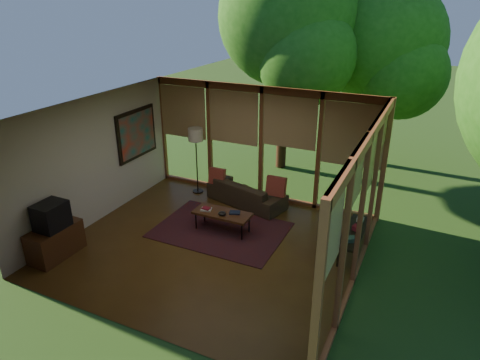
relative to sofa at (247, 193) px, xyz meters
The scene contains 25 objects.
floor 2.02m from the sofa, 85.84° to the right, with size 5.50×5.50×0.00m, color brown.
ceiling 3.14m from the sofa, 85.84° to the right, with size 5.50×5.50×0.00m, color silver.
wall_left 3.45m from the sofa, 142.48° to the right, with size 0.04×5.00×2.70m, color beige.
wall_front 4.63m from the sofa, 88.15° to the right, with size 5.50×0.04×2.70m, color beige.
window_wall_back 1.19m from the sofa, 73.76° to the left, with size 5.50×0.12×2.70m, color brown.
window_wall_right 3.68m from the sofa, 34.63° to the right, with size 0.12×5.00×2.70m, color brown.
tree_nw 4.60m from the sofa, 92.27° to the left, with size 3.50×3.50×5.79m.
tree_ne 5.51m from the sofa, 62.57° to the left, with size 3.27×3.27×5.03m.
rug 1.40m from the sofa, 88.81° to the right, with size 2.64×1.87×0.01m, color maroon.
sofa is the anchor object (origin of this frame).
pillow_left 0.81m from the sofa, behind, with size 0.39×0.13×0.39m, color maroon.
pillow_right 0.82m from the sofa, ahead, with size 0.44×0.15×0.44m, color maroon.
ct_book_lower 1.46m from the sofa, 101.06° to the right, with size 0.22×0.16×0.03m, color beige.
ct_book_upper 1.46m from the sofa, 101.06° to the right, with size 0.16×0.12×0.03m, color maroon.
ct_book_side 1.34m from the sofa, 76.02° to the right, with size 0.21×0.16×0.03m, color black.
ct_bowl 1.49m from the sofa, 85.27° to the right, with size 0.16×0.16×0.07m, color black.
media_cabinet 4.23m from the sofa, 123.33° to the right, with size 0.50×1.00×0.60m, color #512C16.
television 4.26m from the sofa, 123.10° to the right, with size 0.45×0.55×0.50m, color black.
console_book_a 2.92m from the sofa, 29.21° to the right, with size 0.22×0.16×0.08m, color #305549.
console_book_b 2.73m from the sofa, 20.93° to the right, with size 0.19×0.14×0.09m, color maroon.
console_book_c 2.62m from the sofa, 12.69° to the right, with size 0.22×0.16×0.06m, color beige.
floor_lamp 1.78m from the sofa, behind, with size 0.36×0.36×1.65m.
coffee_table 1.38m from the sofa, 87.01° to the right, with size 1.20×0.50×0.43m.
side_console 2.75m from the sofa, 21.90° to the right, with size 0.60×1.40×0.46m.
wall_painting 2.93m from the sofa, 166.85° to the right, with size 0.06×1.35×1.15m.
Camera 1 is at (3.59, -6.28, 4.53)m, focal length 32.00 mm.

